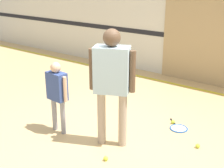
{
  "coord_description": "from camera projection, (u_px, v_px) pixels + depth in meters",
  "views": [
    {
      "loc": [
        2.69,
        -3.35,
        2.47
      ],
      "look_at": [
        0.16,
        0.0,
        0.97
      ],
      "focal_mm": 50.0,
      "sensor_mm": 36.0,
      "label": 1
    }
  ],
  "objects": [
    {
      "name": "ground_plane",
      "position": [
        103.0,
        140.0,
        4.88
      ],
      "size": [
        16.0,
        16.0,
        0.0
      ],
      "primitive_type": "plane",
      "color": "tan"
    },
    {
      "name": "wall_back",
      "position": [
        201.0,
        14.0,
        7.05
      ],
      "size": [
        16.0,
        0.07,
        3.2
      ],
      "color": "silver",
      "rests_on": "ground_plane"
    },
    {
      "name": "wall_panel",
      "position": [
        204.0,
        40.0,
        7.11
      ],
      "size": [
        2.03,
        0.05,
        2.06
      ],
      "color": "tan",
      "rests_on": "ground_plane"
    },
    {
      "name": "floor_stripe",
      "position": [
        186.0,
        86.0,
        7.18
      ],
      "size": [
        14.4,
        0.1,
        0.01
      ],
      "color": "yellow",
      "rests_on": "ground_plane"
    },
    {
      "name": "person_instructor",
      "position": [
        112.0,
        76.0,
        4.42
      ],
      "size": [
        0.62,
        0.45,
        1.77
      ],
      "rotation": [
        0.0,
        0.0,
        0.43
      ],
      "color": "tan",
      "rests_on": "ground_plane"
    },
    {
      "name": "person_student_left",
      "position": [
        57.0,
        90.0,
        4.92
      ],
      "size": [
        0.45,
        0.21,
        1.18
      ],
      "rotation": [
        0.0,
        0.0,
        -0.07
      ],
      "color": "gray",
      "rests_on": "ground_plane"
    },
    {
      "name": "racket_spare_on_floor",
      "position": [
        178.0,
        128.0,
        5.25
      ],
      "size": [
        0.49,
        0.46,
        0.03
      ],
      "rotation": [
        0.0,
        0.0,
        2.41
      ],
      "color": "blue",
      "rests_on": "ground_plane"
    },
    {
      "name": "tennis_ball_near_instructor",
      "position": [
        106.0,
        158.0,
        4.34
      ],
      "size": [
        0.07,
        0.07,
        0.07
      ],
      "primitive_type": "sphere",
      "color": "#CCE038",
      "rests_on": "ground_plane"
    },
    {
      "name": "tennis_ball_by_spare_racket",
      "position": [
        173.0,
        122.0,
        5.41
      ],
      "size": [
        0.07,
        0.07,
        0.07
      ],
      "primitive_type": "sphere",
      "color": "#CCE038",
      "rests_on": "ground_plane"
    },
    {
      "name": "tennis_ball_stray_left",
      "position": [
        198.0,
        146.0,
        4.66
      ],
      "size": [
        0.07,
        0.07,
        0.07
      ],
      "primitive_type": "sphere",
      "color": "#CCE038",
      "rests_on": "ground_plane"
    }
  ]
}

